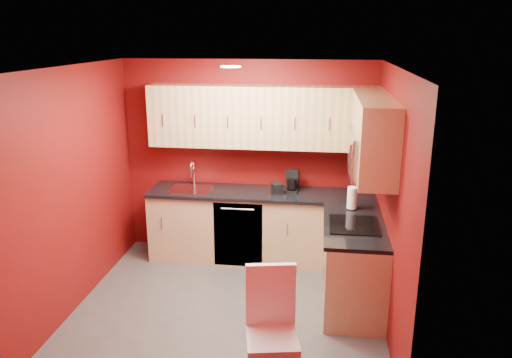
% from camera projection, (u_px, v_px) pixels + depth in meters
% --- Properties ---
extents(floor, '(3.20, 3.20, 0.00)m').
position_uv_depth(floor, '(229.00, 306.00, 5.34)').
color(floor, '#4C4947').
rests_on(floor, ground).
extents(ceiling, '(3.20, 3.20, 0.00)m').
position_uv_depth(ceiling, '(225.00, 67.00, 4.63)').
color(ceiling, white).
rests_on(ceiling, wall_back).
extents(wall_back, '(3.20, 0.00, 3.20)m').
position_uv_depth(wall_back, '(249.00, 159.00, 6.41)').
color(wall_back, '#68090D').
rests_on(wall_back, floor).
extents(wall_front, '(3.20, 0.00, 3.20)m').
position_uv_depth(wall_front, '(188.00, 260.00, 3.56)').
color(wall_front, '#68090D').
rests_on(wall_front, floor).
extents(wall_left, '(0.00, 3.00, 3.00)m').
position_uv_depth(wall_left, '(76.00, 189.00, 5.18)').
color(wall_left, '#68090D').
rests_on(wall_left, floor).
extents(wall_right, '(0.00, 3.00, 3.00)m').
position_uv_depth(wall_right, '(391.00, 202.00, 4.78)').
color(wall_right, '#68090D').
rests_on(wall_right, floor).
extents(base_cabinets_back, '(2.80, 0.60, 0.87)m').
position_uv_depth(base_cabinets_back, '(261.00, 227.00, 6.33)').
color(base_cabinets_back, tan).
rests_on(base_cabinets_back, floor).
extents(base_cabinets_right, '(0.60, 1.30, 0.87)m').
position_uv_depth(base_cabinets_right, '(353.00, 266.00, 5.29)').
color(base_cabinets_right, tan).
rests_on(base_cabinets_right, floor).
extents(countertop_back, '(2.80, 0.63, 0.04)m').
position_uv_depth(countertop_back, '(261.00, 193.00, 6.19)').
color(countertop_back, black).
rests_on(countertop_back, base_cabinets_back).
extents(countertop_right, '(0.63, 1.27, 0.04)m').
position_uv_depth(countertop_right, '(354.00, 226.00, 5.15)').
color(countertop_right, black).
rests_on(countertop_right, base_cabinets_right).
extents(upper_cabinets_back, '(2.80, 0.35, 0.75)m').
position_uv_depth(upper_cabinets_back, '(263.00, 117.00, 6.06)').
color(upper_cabinets_back, '#D6B279').
rests_on(upper_cabinets_back, wall_back).
extents(upper_cabinets_right, '(0.35, 1.55, 0.75)m').
position_uv_depth(upper_cabinets_right, '(373.00, 127.00, 5.04)').
color(upper_cabinets_right, '#D6B279').
rests_on(upper_cabinets_right, wall_right).
extents(microwave, '(0.42, 0.76, 0.42)m').
position_uv_depth(microwave, '(370.00, 155.00, 4.88)').
color(microwave, silver).
rests_on(microwave, upper_cabinets_right).
extents(cooktop, '(0.50, 0.55, 0.01)m').
position_uv_depth(cooktop, '(354.00, 225.00, 5.11)').
color(cooktop, black).
rests_on(cooktop, countertop_right).
extents(sink, '(0.52, 0.42, 0.35)m').
position_uv_depth(sink, '(191.00, 186.00, 6.30)').
color(sink, silver).
rests_on(sink, countertop_back).
extents(dishwasher_front, '(0.60, 0.02, 0.82)m').
position_uv_depth(dishwasher_front, '(238.00, 235.00, 6.08)').
color(dishwasher_front, black).
rests_on(dishwasher_front, base_cabinets_back).
extents(downlight, '(0.20, 0.20, 0.01)m').
position_uv_depth(downlight, '(231.00, 67.00, 4.92)').
color(downlight, white).
rests_on(downlight, ceiling).
extents(coffee_maker, '(0.18, 0.23, 0.26)m').
position_uv_depth(coffee_maker, '(292.00, 181.00, 6.16)').
color(coffee_maker, black).
rests_on(coffee_maker, countertop_back).
extents(napkin_holder, '(0.16, 0.16, 0.13)m').
position_uv_depth(napkin_holder, '(277.00, 189.00, 6.10)').
color(napkin_holder, black).
rests_on(napkin_holder, countertop_back).
extents(paper_towel, '(0.15, 0.15, 0.25)m').
position_uv_depth(paper_towel, '(352.00, 198.00, 5.55)').
color(paper_towel, white).
rests_on(paper_towel, countertop_right).
extents(dining_chair, '(0.48, 0.50, 1.02)m').
position_uv_depth(dining_chair, '(272.00, 333.00, 3.98)').
color(dining_chair, white).
rests_on(dining_chair, floor).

